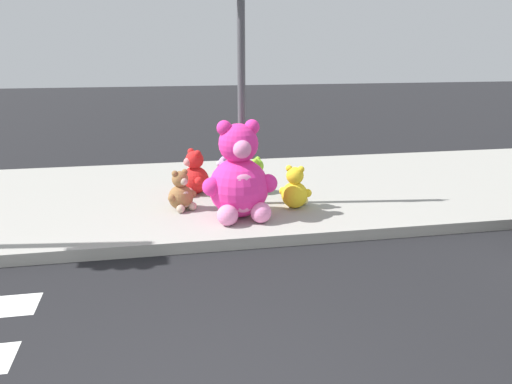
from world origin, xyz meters
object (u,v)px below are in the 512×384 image
at_px(plush_pink_large, 239,179).
at_px(plush_lavender, 225,176).
at_px(plush_brown, 181,194).
at_px(plush_lime, 255,179).
at_px(sign_pole, 241,87).
at_px(plush_red, 194,176).
at_px(plush_yellow, 295,191).

distance_m(plush_pink_large, plush_lavender, 1.42).
relative_size(plush_brown, plush_lime, 1.02).
height_order(sign_pole, plush_lavender, sign_pole).
height_order(plush_lavender, plush_red, plush_red).
height_order(plush_pink_large, plush_lavender, plush_pink_large).
xyz_separation_m(plush_pink_large, plush_lime, (0.44, 1.15, -0.30)).
bearing_deg(sign_pole, plush_brown, -173.07).
distance_m(plush_lavender, plush_yellow, 1.40).
bearing_deg(plush_brown, plush_yellow, -7.11).
xyz_separation_m(sign_pole, plush_brown, (-0.89, -0.11, -1.47)).
xyz_separation_m(plush_brown, plush_red, (0.24, 0.79, 0.05)).
relative_size(sign_pole, plush_red, 4.52).
relative_size(plush_red, plush_lime, 1.25).
bearing_deg(plush_lavender, plush_brown, -129.29).
relative_size(plush_pink_large, plush_lavender, 2.26).
bearing_deg(plush_lavender, plush_lime, -28.12).
bearing_deg(plush_lime, plush_lavender, 151.88).
bearing_deg(plush_red, sign_pole, -46.07).
xyz_separation_m(sign_pole, plush_lime, (0.31, 0.56, -1.47)).
height_order(plush_pink_large, plush_red, plush_pink_large).
bearing_deg(plush_lavender, plush_pink_large, -89.54).
distance_m(plush_red, plush_lime, 0.97).
relative_size(plush_lavender, plush_lime, 1.03).
xyz_separation_m(plush_red, plush_lime, (0.96, -0.12, -0.06)).
distance_m(plush_pink_large, plush_brown, 0.94).
relative_size(plush_pink_large, plush_brown, 2.28).
height_order(plush_brown, plush_lime, plush_brown).
height_order(plush_yellow, plush_red, plush_red).
xyz_separation_m(sign_pole, plush_yellow, (0.71, -0.31, -1.45)).
bearing_deg(plush_lavender, sign_pole, -79.54).
height_order(sign_pole, plush_yellow, sign_pole).
height_order(plush_brown, plush_red, plush_red).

